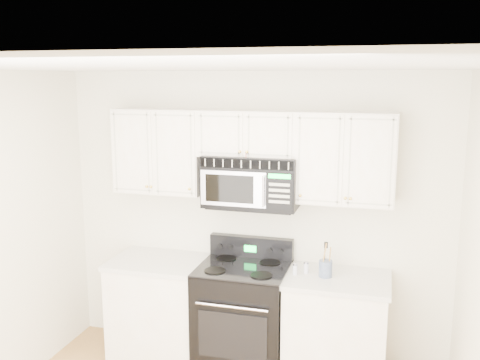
% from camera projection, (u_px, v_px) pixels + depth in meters
% --- Properties ---
extents(room, '(3.51, 3.51, 2.61)m').
position_uv_depth(room, '(182.00, 289.00, 3.19)').
color(room, '#A17841').
rests_on(room, ground).
extents(base_cabinet_left, '(0.86, 0.65, 0.92)m').
position_uv_depth(base_cabinet_left, '(161.00, 311.00, 4.93)').
color(base_cabinet_left, white).
rests_on(base_cabinet_left, ground).
extents(base_cabinet_right, '(0.86, 0.65, 0.92)m').
position_uv_depth(base_cabinet_right, '(336.00, 332.00, 4.51)').
color(base_cabinet_right, white).
rests_on(base_cabinet_right, ground).
extents(range, '(0.77, 0.70, 1.12)m').
position_uv_depth(range, '(243.00, 315.00, 4.70)').
color(range, black).
rests_on(range, ground).
extents(upper_cabinets, '(2.44, 0.37, 0.75)m').
position_uv_depth(upper_cabinets, '(249.00, 150.00, 4.57)').
color(upper_cabinets, white).
rests_on(upper_cabinets, ground).
extents(microwave, '(0.80, 0.45, 0.44)m').
position_uv_depth(microwave, '(252.00, 181.00, 4.57)').
color(microwave, black).
rests_on(microwave, ground).
extents(utensil_crock, '(0.11, 0.11, 0.30)m').
position_uv_depth(utensil_crock, '(326.00, 268.00, 4.41)').
color(utensil_crock, slate).
rests_on(utensil_crock, base_cabinet_right).
extents(shaker_salt, '(0.04, 0.04, 0.10)m').
position_uv_depth(shaker_salt, '(295.00, 269.00, 4.46)').
color(shaker_salt, silver).
rests_on(shaker_salt, base_cabinet_right).
extents(shaker_pepper, '(0.04, 0.04, 0.10)m').
position_uv_depth(shaker_pepper, '(306.00, 267.00, 4.49)').
color(shaker_pepper, silver).
rests_on(shaker_pepper, base_cabinet_right).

